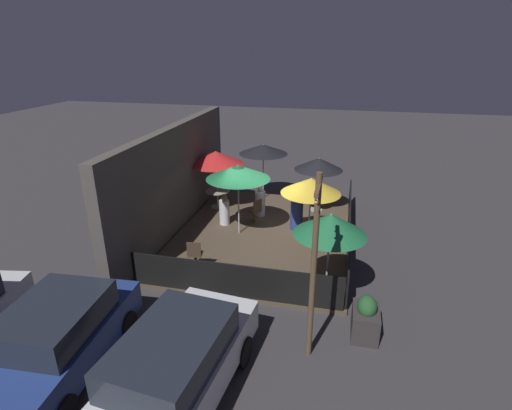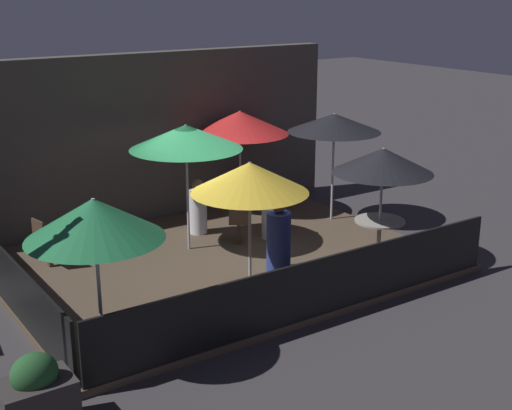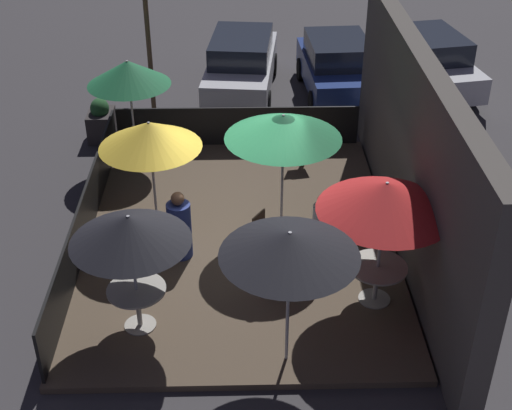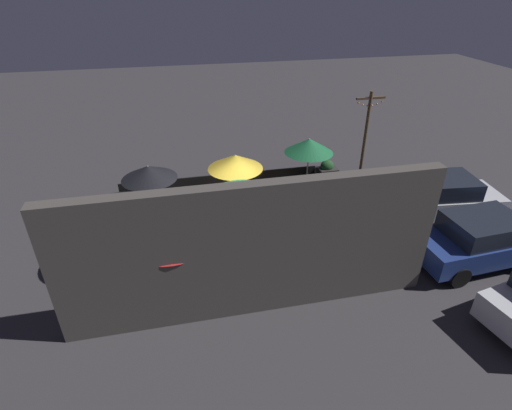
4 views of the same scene
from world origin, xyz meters
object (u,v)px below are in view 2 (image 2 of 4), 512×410
Objects in this scene: patio_umbrella_4 at (94,219)px; patio_chair_0 at (239,220)px; patio_umbrella_1 at (383,161)px; patio_umbrella_2 at (250,178)px; patron_1 at (279,240)px; patio_umbrella_5 at (334,123)px; patio_umbrella_3 at (186,137)px; patio_chair_1 at (45,241)px; dining_table_0 at (240,187)px; planter_box at (37,399)px; dining_table_1 at (379,228)px; patron_2 at (271,214)px; patron_0 at (198,209)px; patio_umbrella_0 at (240,123)px.

patio_umbrella_4 reaches higher than patio_chair_0.
patio_umbrella_4 is at bearing -172.70° from patio_umbrella_1.
patio_umbrella_4 reaches higher than patio_umbrella_2.
patio_umbrella_5 is at bearing -24.77° from patron_1.
patio_umbrella_1 is 5.89m from patio_umbrella_4.
patio_chair_1 is (-2.63, 0.61, -1.72)m from patio_umbrella_3.
patio_umbrella_1 reaches higher than patio_chair_0.
dining_table_0 is 8.61m from planter_box.
patio_umbrella_3 reaches higher than dining_table_1.
dining_table_1 is 2.75m from patio_chair_0.
dining_table_1 is at bearing 13.73° from planter_box.
patron_1 is (-1.37, -3.39, 0.03)m from dining_table_0.
patron_2 is at bearing -103.75° from dining_table_0.
patio_umbrella_5 is (6.64, 3.09, 0.09)m from patio_umbrella_4.
patio_umbrella_1 is 2.69m from patron_2.
patio_umbrella_4 is 0.99× the size of patio_umbrella_5.
patio_umbrella_3 is at bearing -145.57° from dining_table_0.
patio_umbrella_4 reaches higher than patron_0.
patio_umbrella_2 is 4.79m from planter_box.
patio_umbrella_5 is 9.03m from planter_box.
patron_0 is at bearing 164.09° from patio_umbrella_5.
patron_2 is at bearing -171.59° from patio_umbrella_5.
patron_0 is at bearing 75.64° from patio_umbrella_2.
patio_umbrella_5 is 2.50× the size of patio_chair_1.
patio_umbrella_3 is 2.36× the size of planter_box.
patio_umbrella_3 is 1.83× the size of patron_1.
patio_umbrella_3 is 1.96m from patron_0.
patio_umbrella_3 reaches higher than dining_table_0.
patio_umbrella_0 is at bearing 98.24° from patio_umbrella_1.
patron_1 is 1.29× the size of planter_box.
patio_umbrella_5 is at bearing -1.79° from patio_umbrella_3.
patron_1 is (-2.75, -1.80, -1.56)m from patio_umbrella_5.
patio_umbrella_5 is at bearing 68.86° from patron_2.
patio_chair_1 is (0.48, 3.80, -1.54)m from patio_umbrella_4.
patio_umbrella_4 is 6.06m from dining_table_1.
dining_table_0 is 1.72m from patron_0.
patio_umbrella_2 is 3.02m from patio_umbrella_4.
patio_umbrella_1 is 3.68m from patio_umbrella_3.
patio_umbrella_4 is at bearing -165.45° from patio_umbrella_2.
patio_umbrella_4 is at bearing -172.70° from dining_table_1.
patio_umbrella_3 reaches higher than patio_chair_0.
patio_umbrella_2 is 2.79m from patio_chair_0.
planter_box is (-6.49, -5.66, -1.71)m from patio_umbrella_0.
patron_1 is at bearing -67.50° from patio_umbrella_3.
patio_umbrella_5 is at bearing -16.98° from patio_chair_1.
patio_umbrella_0 is 2.33× the size of dining_table_0.
patio_umbrella_3 is at bearing 43.98° from planter_box.
dining_table_0 is 3.97m from dining_table_1.
patron_1 reaches higher than patron_0.
dining_table_0 is 3.66m from patron_1.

